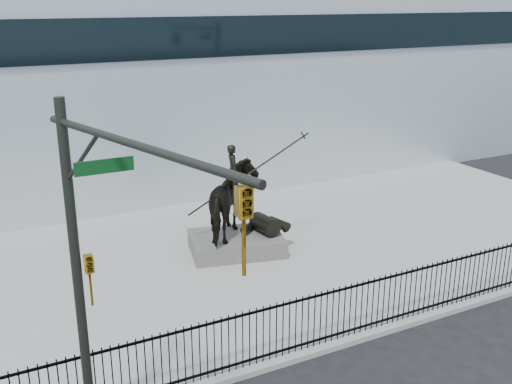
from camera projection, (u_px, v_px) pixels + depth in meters
name	position (u px, v px, depth m)	size (l,w,h in m)	color
ground	(385.00, 363.00, 14.60)	(120.00, 120.00, 0.00)	black
plaza	(254.00, 256.00, 20.49)	(30.00, 12.00, 0.15)	#9C9D9A
building	(136.00, 81.00, 30.09)	(44.00, 14.00, 9.00)	silver
picket_fence	(356.00, 308.00, 15.38)	(22.10, 0.10, 1.50)	black
statue_plinth	(236.00, 243.00, 20.59)	(3.10, 2.13, 0.58)	#54524C
equestrian_statue	(238.00, 202.00, 20.13)	(3.87, 2.88, 3.37)	black
traffic_signal_left	(102.00, 282.00, 9.87)	(1.52, 4.84, 7.00)	black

